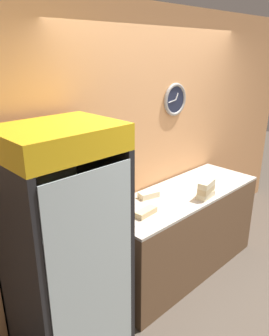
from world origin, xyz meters
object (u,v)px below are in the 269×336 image
(sandwich_flat_right, at_px, (149,195))
(chefs_knife, at_px, (213,182))
(sandwich_stack_top, at_px, (207,184))
(sandwich_flat_left, at_px, (146,212))
(sandwich_stack_bottom, at_px, (206,195))
(condiment_jar, at_px, (106,201))
(sandwich_stack_middle, at_px, (206,189))
(beverage_cooler, at_px, (61,235))

(sandwich_flat_right, bearing_deg, chefs_knife, -16.58)
(sandwich_stack_top, bearing_deg, sandwich_flat_left, 166.56)
(sandwich_stack_bottom, bearing_deg, condiment_jar, 149.35)
(sandwich_stack_bottom, xyz_separation_m, sandwich_stack_middle, (0.00, 0.00, 0.06))
(beverage_cooler, height_order, sandwich_stack_middle, beverage_cooler)
(sandwich_stack_bottom, bearing_deg, beverage_cooler, 169.69)
(sandwich_flat_left, xyz_separation_m, condiment_jar, (-0.17, 0.34, 0.05))
(sandwich_stack_middle, xyz_separation_m, sandwich_flat_right, (-0.40, 0.40, -0.06))
(chefs_knife, distance_m, condiment_jar, 1.29)
(beverage_cooler, relative_size, chefs_knife, 5.63)
(beverage_cooler, distance_m, sandwich_flat_right, 1.09)
(sandwich_stack_top, xyz_separation_m, sandwich_flat_left, (-0.68, 0.16, -0.12))
(beverage_cooler, xyz_separation_m, sandwich_stack_bottom, (1.47, -0.27, -0.06))
(sandwich_stack_top, bearing_deg, sandwich_stack_bottom, 0.00)
(sandwich_stack_top, bearing_deg, condiment_jar, 149.35)
(sandwich_flat_left, distance_m, chefs_knife, 1.07)
(sandwich_stack_top, height_order, chefs_knife, sandwich_stack_top)
(sandwich_flat_left, height_order, condiment_jar, condiment_jar)
(sandwich_stack_top, relative_size, sandwich_flat_right, 1.08)
(beverage_cooler, distance_m, chefs_knife, 1.87)
(beverage_cooler, bearing_deg, sandwich_flat_right, 6.76)
(sandwich_stack_middle, relative_size, condiment_jar, 1.60)
(condiment_jar, bearing_deg, beverage_cooler, -159.31)
(sandwich_stack_bottom, height_order, condiment_jar, condiment_jar)
(beverage_cooler, relative_size, sandwich_stack_bottom, 8.10)
(sandwich_stack_bottom, distance_m, condiment_jar, 0.99)
(chefs_knife, xyz_separation_m, condiment_jar, (-1.24, 0.34, 0.06))
(condiment_jar, bearing_deg, sandwich_stack_bottom, -30.65)
(sandwich_stack_bottom, relative_size, sandwich_flat_right, 1.05)
(chefs_knife, relative_size, condiment_jar, 2.25)
(chefs_knife, bearing_deg, sandwich_stack_top, -157.41)
(sandwich_flat_left, distance_m, sandwich_flat_right, 0.37)
(beverage_cooler, bearing_deg, sandwich_stack_bottom, -10.31)
(beverage_cooler, height_order, sandwich_flat_right, beverage_cooler)
(sandwich_stack_bottom, relative_size, condiment_jar, 1.56)
(sandwich_stack_bottom, xyz_separation_m, condiment_jar, (-0.85, 0.50, 0.04))
(sandwich_flat_left, bearing_deg, beverage_cooler, 172.42)
(sandwich_flat_right, bearing_deg, sandwich_stack_bottom, -44.93)
(beverage_cooler, relative_size, sandwich_flat_left, 8.02)
(sandwich_stack_middle, relative_size, sandwich_stack_top, 1.00)
(sandwich_flat_right, relative_size, chefs_knife, 0.66)
(beverage_cooler, height_order, sandwich_stack_bottom, beverage_cooler)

